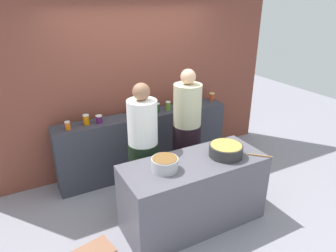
{
  "coord_description": "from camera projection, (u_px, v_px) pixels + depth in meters",
  "views": [
    {
      "loc": [
        -1.72,
        -2.87,
        2.62
      ],
      "look_at": [
        0.0,
        0.35,
        1.05
      ],
      "focal_mm": 33.05,
      "sensor_mm": 36.0,
      "label": 1
    }
  ],
  "objects": [
    {
      "name": "wooden_spoon",
      "position": [
        260.0,
        155.0,
        3.64
      ],
      "size": [
        0.22,
        0.21,
        0.02
      ],
      "primitive_type": "cylinder",
      "rotation": [
        1.57,
        0.0,
        0.81
      ],
      "color": "#9E703D",
      "rests_on": "prep_table"
    },
    {
      "name": "preserve_jar_0",
      "position": [
        68.0,
        126.0,
        4.07
      ],
      "size": [
        0.07,
        0.07,
        0.11
      ],
      "color": "orange",
      "rests_on": "display_shelf"
    },
    {
      "name": "preserve_jar_8",
      "position": [
        212.0,
        97.0,
        5.19
      ],
      "size": [
        0.09,
        0.09,
        0.13
      ],
      "color": "#B0391B",
      "rests_on": "display_shelf"
    },
    {
      "name": "prep_table",
      "position": [
        194.0,
        193.0,
        3.7
      ],
      "size": [
        1.7,
        0.7,
        0.85
      ],
      "primitive_type": "cube",
      "color": "#56545E",
      "rests_on": "ground"
    },
    {
      "name": "cook_in_cap",
      "position": [
        187.0,
        136.0,
        4.35
      ],
      "size": [
        0.4,
        0.4,
        1.73
      ],
      "color": "black",
      "rests_on": "ground"
    },
    {
      "name": "display_shelf",
      "position": [
        145.0,
        143.0,
        4.81
      ],
      "size": [
        2.7,
        0.36,
        0.96
      ],
      "primitive_type": "cube",
      "color": "#33353F",
      "rests_on": "ground"
    },
    {
      "name": "preserve_jar_2",
      "position": [
        99.0,
        119.0,
        4.28
      ],
      "size": [
        0.09,
        0.09,
        0.11
      ],
      "color": "#561751",
      "rests_on": "display_shelf"
    },
    {
      "name": "storefront_wall",
      "position": [
        134.0,
        74.0,
        4.69
      ],
      "size": [
        4.8,
        0.12,
        3.0
      ],
      "primitive_type": "cube",
      "color": "brown",
      "rests_on": "ground"
    },
    {
      "name": "ground",
      "position": [
        180.0,
        208.0,
        4.11
      ],
      "size": [
        12.0,
        12.0,
        0.0
      ],
      "primitive_type": "plane",
      "color": "gray"
    },
    {
      "name": "preserve_jar_1",
      "position": [
        86.0,
        120.0,
        4.22
      ],
      "size": [
        0.09,
        0.09,
        0.14
      ],
      "color": "#CA6E07",
      "rests_on": "display_shelf"
    },
    {
      "name": "cook_with_tongs",
      "position": [
        143.0,
        154.0,
        3.91
      ],
      "size": [
        0.38,
        0.38,
        1.68
      ],
      "color": "black",
      "rests_on": "ground"
    },
    {
      "name": "preserve_jar_4",
      "position": [
        142.0,
        112.0,
        4.55
      ],
      "size": [
        0.09,
        0.09,
        0.11
      ],
      "color": "#B03513",
      "rests_on": "display_shelf"
    },
    {
      "name": "preserve_jar_5",
      "position": [
        157.0,
        108.0,
        4.65
      ],
      "size": [
        0.07,
        0.07,
        0.15
      ],
      "color": "#224723",
      "rests_on": "display_shelf"
    },
    {
      "name": "preserve_jar_3",
      "position": [
        133.0,
        111.0,
        4.56
      ],
      "size": [
        0.07,
        0.07,
        0.13
      ],
      "color": "#CB680D",
      "rests_on": "display_shelf"
    },
    {
      "name": "preserve_jar_6",
      "position": [
        168.0,
        106.0,
        4.74
      ],
      "size": [
        0.08,
        0.08,
        0.14
      ],
      "color": "#5C8926",
      "rests_on": "display_shelf"
    },
    {
      "name": "cooking_pot_center",
      "position": [
        226.0,
        150.0,
        3.63
      ],
      "size": [
        0.4,
        0.4,
        0.14
      ],
      "color": "#2D2D2D",
      "rests_on": "prep_table"
    },
    {
      "name": "preserve_jar_7",
      "position": [
        187.0,
        104.0,
        4.9
      ],
      "size": [
        0.08,
        0.08,
        0.1
      ],
      "color": "orange",
      "rests_on": "display_shelf"
    },
    {
      "name": "cooking_pot_left",
      "position": [
        165.0,
        164.0,
        3.33
      ],
      "size": [
        0.29,
        0.29,
        0.15
      ],
      "color": "#B7B7BC",
      "rests_on": "prep_table"
    }
  ]
}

